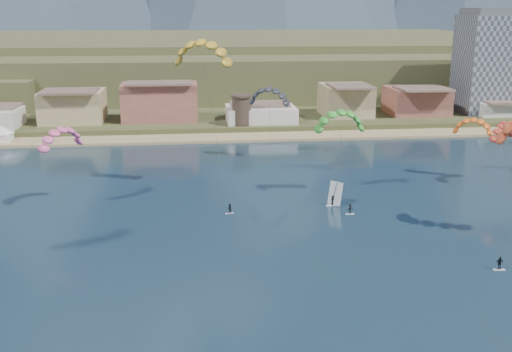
% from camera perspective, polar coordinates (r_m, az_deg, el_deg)
% --- Properties ---
extents(ground, '(2400.00, 2400.00, 0.00)m').
position_cam_1_polar(ground, '(65.23, 3.23, -16.20)').
color(ground, black).
rests_on(ground, ground).
extents(beach, '(2200.00, 12.00, 0.90)m').
position_cam_1_polar(beach, '(164.47, -2.85, 3.63)').
color(beach, tan).
rests_on(beach, ground).
extents(land, '(2200.00, 900.00, 4.00)m').
position_cam_1_polar(land, '(615.64, -5.55, 12.35)').
color(land, '#4D4C2A').
rests_on(land, ground).
extents(foothills, '(940.00, 210.00, 18.00)m').
position_cam_1_polar(foothills, '(289.96, 0.04, 10.62)').
color(foothills, brown).
rests_on(foothills, ground).
extents(town, '(400.00, 24.00, 12.00)m').
position_cam_1_polar(town, '(181.13, -16.03, 6.65)').
color(town, silver).
rests_on(town, ground).
extents(apartment_tower, '(20.00, 16.00, 32.00)m').
position_cam_1_polar(apartment_tower, '(206.32, 21.33, 9.98)').
color(apartment_tower, gray).
rests_on(apartment_tower, ground).
extents(watchtower, '(5.82, 5.82, 8.60)m').
position_cam_1_polar(watchtower, '(171.53, -1.36, 6.23)').
color(watchtower, '#47382D').
rests_on(watchtower, ground).
extents(kitesurfer_yellow, '(12.24, 18.45, 30.80)m').
position_cam_1_polar(kitesurfer_yellow, '(112.98, -5.05, 11.78)').
color(kitesurfer_yellow, silver).
rests_on(kitesurfer_yellow, ground).
extents(kitesurfer_green, '(9.95, 13.19, 18.36)m').
position_cam_1_polar(kitesurfer_green, '(111.89, 7.92, 5.43)').
color(kitesurfer_green, silver).
rests_on(kitesurfer_green, ground).
extents(distant_kite_pink, '(8.41, 8.86, 16.34)m').
position_cam_1_polar(distant_kite_pink, '(109.98, -17.88, 3.76)').
color(distant_kite_pink, '#262626').
rests_on(distant_kite_pink, ground).
extents(distant_kite_dark, '(10.49, 7.60, 18.65)m').
position_cam_1_polar(distant_kite_dark, '(138.99, 1.25, 7.80)').
color(distant_kite_dark, '#262626').
rests_on(distant_kite_dark, ground).
extents(distant_kite_orange, '(8.55, 7.38, 14.65)m').
position_cam_1_polar(distant_kite_orange, '(131.54, 19.74, 4.69)').
color(distant_kite_orange, '#262626').
rests_on(distant_kite_orange, ground).
extents(distant_kite_red, '(8.38, 8.00, 14.78)m').
position_cam_1_polar(distant_kite_red, '(128.35, 22.19, 4.23)').
color(distant_kite_red, '#262626').
rests_on(distant_kite_red, ground).
extents(windsurfer, '(2.52, 2.75, 4.34)m').
position_cam_1_polar(windsurfer, '(109.32, 7.31, -2.07)').
color(windsurfer, silver).
rests_on(windsurfer, ground).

